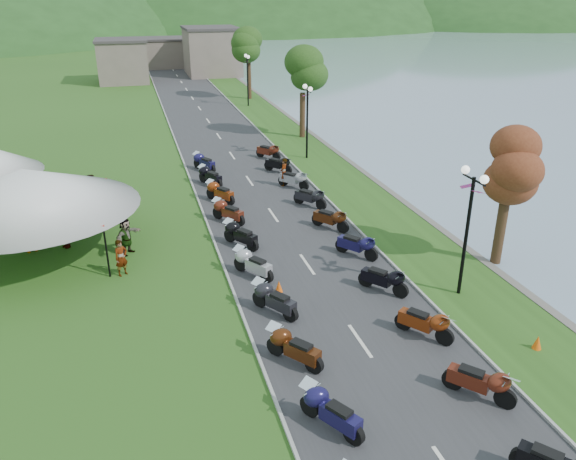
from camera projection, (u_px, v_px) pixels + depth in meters
road at (232, 156)px, 40.33m from camera, size 7.00×120.00×0.02m
hills_backdrop at (143, 26)px, 181.83m from camera, size 360.00×120.00×76.00m
far_building at (159, 55)px, 78.65m from camera, size 18.00×16.00×5.00m
moto_row_left at (284, 323)px, 19.13m from camera, size 2.60×42.27×1.10m
moto_row_right at (354, 245)px, 24.93m from camera, size 2.60×35.01×1.10m
vendor_tent_main at (30, 213)px, 24.63m from camera, size 6.32×6.32×4.00m
tree_lakeside at (507, 187)px, 23.25m from camera, size 2.52×2.52×6.99m
pedestrian_a at (123, 275)px, 23.56m from camera, size 0.71×0.67×1.58m
pedestrian_b at (94, 208)px, 30.66m from camera, size 1.02×0.69×1.93m
pedestrian_c at (66, 247)px, 26.03m from camera, size 1.10×1.28×1.88m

